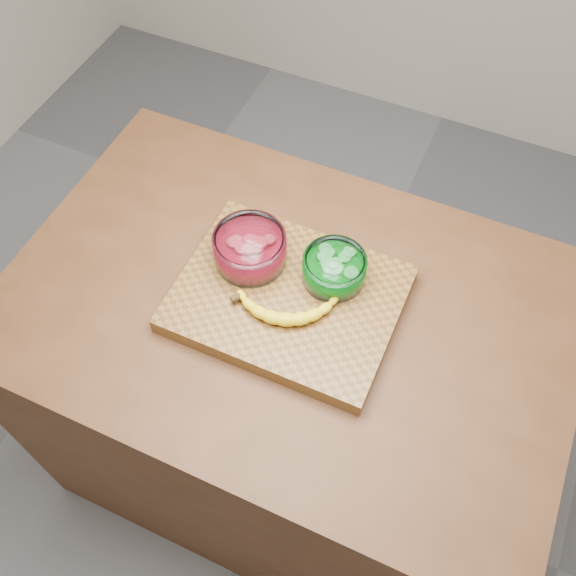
% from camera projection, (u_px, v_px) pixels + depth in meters
% --- Properties ---
extents(ground, '(3.50, 3.50, 0.00)m').
position_uv_depth(ground, '(288.00, 451.00, 2.09)').
color(ground, slate).
rests_on(ground, ground).
extents(counter, '(1.20, 0.80, 0.90)m').
position_uv_depth(counter, '(288.00, 394.00, 1.72)').
color(counter, '#512E18').
rests_on(counter, ground).
extents(cutting_board, '(0.45, 0.35, 0.04)m').
position_uv_depth(cutting_board, '(288.00, 299.00, 1.33)').
color(cutting_board, brown).
rests_on(cutting_board, counter).
extents(bowl_red, '(0.15, 0.15, 0.07)m').
position_uv_depth(bowl_red, '(250.00, 249.00, 1.33)').
color(bowl_red, white).
rests_on(bowl_red, cutting_board).
extents(bowl_green, '(0.13, 0.13, 0.06)m').
position_uv_depth(bowl_green, '(334.00, 269.00, 1.31)').
color(bowl_green, white).
rests_on(bowl_green, cutting_board).
extents(banana, '(0.23, 0.14, 0.03)m').
position_uv_depth(banana, '(285.00, 302.00, 1.28)').
color(banana, yellow).
rests_on(banana, cutting_board).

